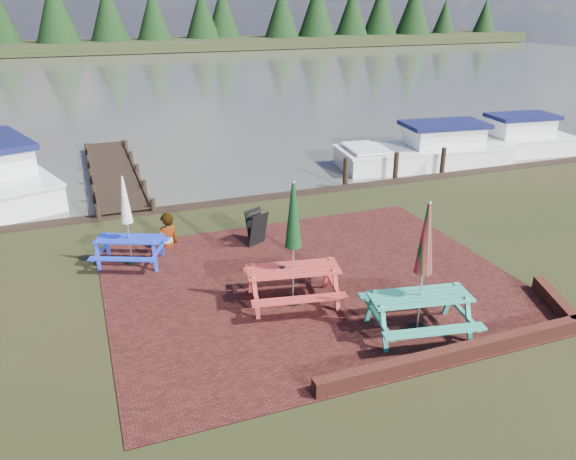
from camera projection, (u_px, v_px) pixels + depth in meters
The scene contains 13 objects.
ground at pixel (331, 305), 11.86m from camera, with size 120.00×120.00×0.00m, color black.
paving at pixel (312, 283), 12.72m from camera, with size 9.00×7.50×0.02m, color #341210.
brick_wall at pixel (490, 339), 10.41m from camera, with size 6.21×1.79×0.30m.
water at pixel (133, 81), 43.84m from camera, with size 120.00×60.00×0.02m, color #44423A.
far_treeline at pixel (103, 22), 67.65m from camera, with size 120.00×10.00×8.10m.
picnic_table_teal at pixel (421, 290), 10.53m from camera, with size 2.19×2.02×2.66m.
picnic_table_red at pixel (293, 263), 11.58m from camera, with size 2.20×2.03×2.68m.
picnic_table_blue at pixel (129, 234), 13.41m from camera, with size 2.01×1.92×2.20m.
chalkboard at pixel (257, 227), 14.61m from camera, with size 0.60×0.74×0.90m.
jetty at pixel (114, 172), 20.42m from camera, with size 1.76×9.08×1.00m.
boat_near at pixel (427, 152), 22.18m from camera, with size 7.05×3.15×1.85m.
boat_far at pixel (507, 142), 23.73m from camera, with size 6.06×2.68×1.83m.
person at pixel (165, 214), 14.29m from camera, with size 0.66×0.43×1.81m, color gray.
Camera 1 is at (-4.49, -9.36, 6.01)m, focal length 35.00 mm.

